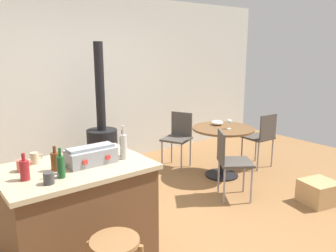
% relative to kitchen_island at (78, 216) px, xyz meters
% --- Properties ---
extents(ground_plane, '(8.80, 8.80, 0.00)m').
position_rel_kitchen_island_xyz_m(ground_plane, '(0.97, 0.01, -0.46)').
color(ground_plane, olive).
extents(back_wall, '(8.00, 0.10, 2.70)m').
position_rel_kitchen_island_xyz_m(back_wall, '(0.97, 2.42, 0.89)').
color(back_wall, beige).
rests_on(back_wall, ground_plane).
extents(kitchen_island, '(1.22, 0.84, 0.92)m').
position_rel_kitchen_island_xyz_m(kitchen_island, '(0.00, 0.00, 0.00)').
color(kitchen_island, brown).
rests_on(kitchen_island, ground_plane).
extents(dining_table, '(0.90, 0.90, 0.75)m').
position_rel_kitchen_island_xyz_m(dining_table, '(2.57, 0.73, 0.10)').
color(dining_table, black).
rests_on(dining_table, ground_plane).
extents(folding_chair_near, '(0.53, 0.53, 0.88)m').
position_rel_kitchen_island_xyz_m(folding_chair_near, '(2.31, 1.45, 0.06)').
color(folding_chair_near, '#47423D').
rests_on(folding_chair_near, ground_plane).
extents(folding_chair_far, '(0.56, 0.56, 0.88)m').
position_rel_kitchen_island_xyz_m(folding_chair_far, '(2.07, 0.14, 0.06)').
color(folding_chair_far, '#47423D').
rests_on(folding_chair_far, ground_plane).
extents(folding_chair_left, '(0.42, 0.42, 0.88)m').
position_rel_kitchen_island_xyz_m(folding_chair_left, '(3.34, 0.63, 0.06)').
color(folding_chair_left, '#47423D').
rests_on(folding_chair_left, ground_plane).
extents(wood_stove, '(0.44, 0.45, 1.97)m').
position_rel_kitchen_island_xyz_m(wood_stove, '(1.12, 1.75, 0.04)').
color(wood_stove, black).
rests_on(wood_stove, ground_plane).
extents(toolbox, '(0.41, 0.22, 0.16)m').
position_rel_kitchen_island_xyz_m(toolbox, '(0.13, -0.04, 0.53)').
color(toolbox, gray).
rests_on(toolbox, kitchen_island).
extents(bottle_0, '(0.06, 0.06, 0.23)m').
position_rel_kitchen_island_xyz_m(bottle_0, '(-0.18, -0.19, 0.55)').
color(bottle_0, '#194C23').
rests_on(bottle_0, kitchen_island).
extents(bottle_1, '(0.07, 0.07, 0.21)m').
position_rel_kitchen_island_xyz_m(bottle_1, '(-0.17, -0.01, 0.54)').
color(bottle_1, '#603314').
rests_on(bottle_1, kitchen_island).
extents(bottle_2, '(0.07, 0.07, 0.21)m').
position_rel_kitchen_island_xyz_m(bottle_2, '(-0.42, -0.07, 0.54)').
color(bottle_2, maroon).
rests_on(bottle_2, kitchen_island).
extents(bottle_3, '(0.06, 0.06, 0.25)m').
position_rel_kitchen_island_xyz_m(bottle_3, '(0.45, -0.02, 0.56)').
color(bottle_3, black).
rests_on(bottle_3, kitchen_island).
extents(bottle_4, '(0.06, 0.06, 0.30)m').
position_rel_kitchen_island_xyz_m(bottle_4, '(0.42, -0.09, 0.58)').
color(bottle_4, '#B7B2AD').
rests_on(bottle_4, kitchen_island).
extents(cup_0, '(0.12, 0.09, 0.09)m').
position_rel_kitchen_island_xyz_m(cup_0, '(-0.38, 0.14, 0.51)').
color(cup_0, '#DB6651').
rests_on(cup_0, kitchen_island).
extents(cup_1, '(0.11, 0.07, 0.10)m').
position_rel_kitchen_island_xyz_m(cup_1, '(-0.25, 0.26, 0.51)').
color(cup_1, tan).
rests_on(cup_1, kitchen_island).
extents(cup_2, '(0.11, 0.08, 0.09)m').
position_rel_kitchen_island_xyz_m(cup_2, '(-0.30, -0.25, 0.50)').
color(cup_2, '#383838').
rests_on(cup_2, kitchen_island).
extents(wine_glass, '(0.07, 0.07, 0.14)m').
position_rel_kitchen_island_xyz_m(wine_glass, '(2.58, 0.63, 0.39)').
color(wine_glass, silver).
rests_on(wine_glass, dining_table).
extents(serving_bowl, '(0.18, 0.18, 0.07)m').
position_rel_kitchen_island_xyz_m(serving_bowl, '(2.63, 0.92, 0.32)').
color(serving_bowl, white).
rests_on(serving_bowl, dining_table).
extents(cardboard_box, '(0.48, 0.46, 0.28)m').
position_rel_kitchen_island_xyz_m(cardboard_box, '(2.85, -0.65, -0.32)').
color(cardboard_box, tan).
rests_on(cardboard_box, ground_plane).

